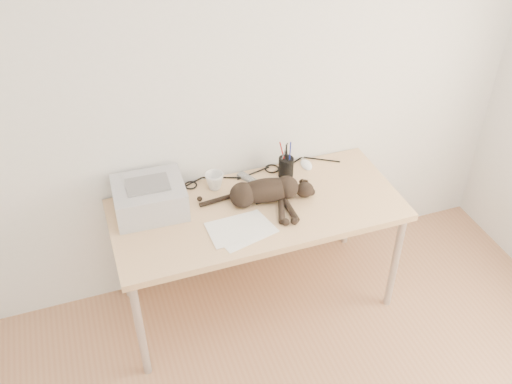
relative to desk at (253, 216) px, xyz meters
name	(u,v)px	position (x,y,z in m)	size (l,w,h in m)	color
wall_back	(236,86)	(0.00, 0.27, 0.69)	(3.50, 3.50, 0.00)	white
desk	(253,216)	(0.00, 0.00, 0.00)	(1.60, 0.70, 0.74)	#E7BC87
printer	(150,198)	(-0.56, 0.08, 0.22)	(0.39, 0.33, 0.18)	#B6B6BB
papers	(241,230)	(-0.15, -0.24, 0.14)	(0.36, 0.28, 0.01)	white
cat	(263,193)	(0.05, -0.05, 0.20)	(0.64, 0.34, 0.15)	black
mug	(214,181)	(-0.17, 0.16, 0.18)	(0.11, 0.11, 0.10)	white
pen_cup	(286,167)	(0.26, 0.14, 0.20)	(0.09, 0.09, 0.23)	black
remote_grey	(249,179)	(0.03, 0.16, 0.14)	(0.05, 0.16, 0.02)	slate
remote_black	(255,193)	(0.02, 0.03, 0.14)	(0.05, 0.18, 0.02)	black
mouse	(306,163)	(0.41, 0.19, 0.15)	(0.07, 0.11, 0.04)	white
cable_tangle	(240,175)	(0.00, 0.22, 0.14)	(1.36, 0.09, 0.01)	black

